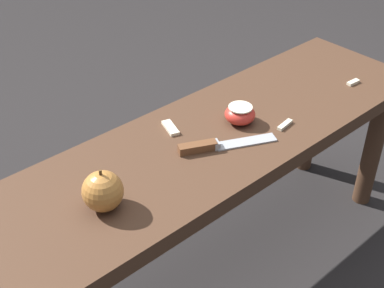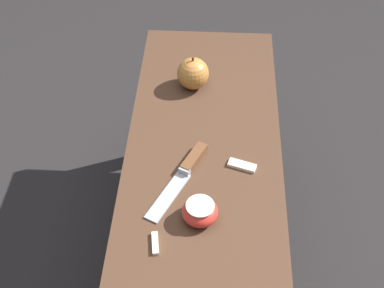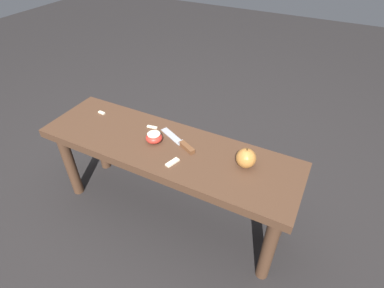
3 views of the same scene
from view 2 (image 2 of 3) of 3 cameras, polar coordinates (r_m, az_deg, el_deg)
The scene contains 6 objects.
wooden_bench at distance 1.21m, azimuth 0.94°, elevation -7.50°, with size 1.21×0.36×0.46m.
knife at distance 1.19m, azimuth -0.62°, elevation -2.73°, with size 0.22×0.13×0.02m.
apple_whole at distance 1.38m, azimuth 0.10°, elevation 7.53°, with size 0.08×0.08×0.09m.
apple_cut at distance 1.10m, azimuth 0.75°, elevation -7.21°, with size 0.07×0.07×0.04m.
apple_slice_near_knife at distance 1.08m, azimuth -3.95°, elevation -10.52°, with size 0.05×0.02×0.01m.
apple_slice_center at distance 1.20m, azimuth 5.37°, elevation -2.29°, with size 0.04×0.07×0.01m.
Camera 2 is at (-0.71, -0.02, 1.36)m, focal length 50.00 mm.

